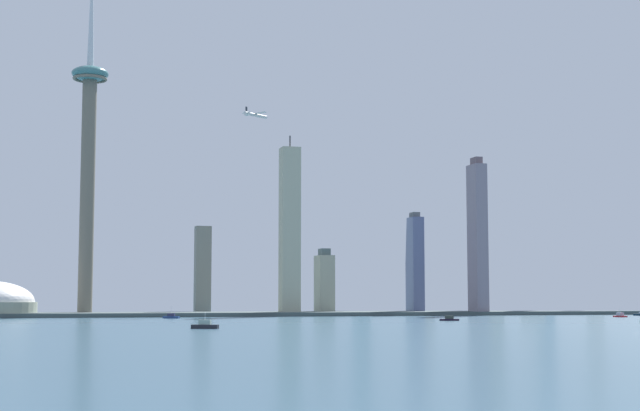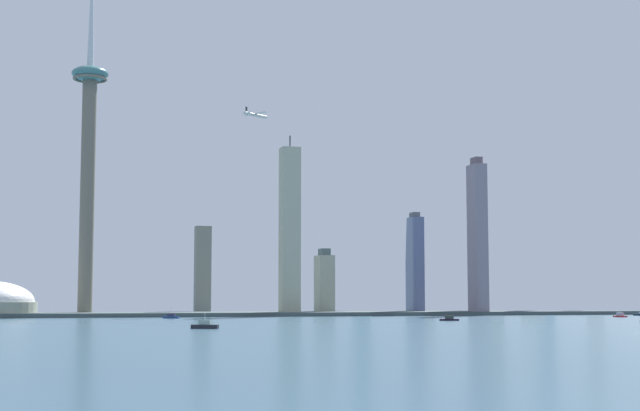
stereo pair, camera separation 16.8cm
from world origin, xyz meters
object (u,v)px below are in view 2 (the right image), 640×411
at_px(skyscraper_5, 532,292).
at_px(boat_1, 449,319).
at_px(skyscraper_2, 415,265).
at_px(skyscraper_1, 424,286).
at_px(boat_4, 205,325).
at_px(skyscraper_8, 324,284).
at_px(skyscraper_0, 489,238).
at_px(boat_2, 171,316).
at_px(skyscraper_7, 544,248).
at_px(skyscraper_9, 478,238).
at_px(boat_5, 620,315).
at_px(skyscraper_10, 594,252).
at_px(airplane, 256,115).
at_px(skyscraper_6, 203,270).
at_px(skyscraper_4, 361,236).
at_px(skyscraper_3, 290,231).
at_px(observation_tower, 89,142).

bearing_deg(skyscraper_5, boat_1, -128.70).
bearing_deg(skyscraper_2, skyscraper_1, 61.33).
height_order(skyscraper_2, boat_4, skyscraper_2).
bearing_deg(skyscraper_8, skyscraper_0, 9.98).
height_order(skyscraper_1, boat_2, skyscraper_1).
xyz_separation_m(skyscraper_1, boat_4, (-315.02, -453.18, -28.33)).
height_order(skyscraper_7, skyscraper_9, skyscraper_9).
bearing_deg(boat_5, skyscraper_10, -24.09).
relative_size(skyscraper_0, boat_1, 10.42).
height_order(skyscraper_8, airplane, airplane).
height_order(skyscraper_10, boat_2, skyscraper_10).
bearing_deg(skyscraper_6, skyscraper_10, 1.69).
height_order(skyscraper_8, skyscraper_9, skyscraper_9).
bearing_deg(skyscraper_8, skyscraper_10, 8.39).
bearing_deg(skyscraper_4, skyscraper_6, -170.98).
distance_m(skyscraper_5, airplane, 354.32).
bearing_deg(skyscraper_0, skyscraper_3, -164.21).
distance_m(skyscraper_4, boat_5, 299.55).
height_order(skyscraper_6, boat_2, skyscraper_6).
distance_m(skyscraper_8, boat_2, 203.95).
xyz_separation_m(skyscraper_2, skyscraper_8, (-96.75, 1.96, -19.87)).
distance_m(skyscraper_5, skyscraper_10, 117.59).
bearing_deg(observation_tower, airplane, 4.71).
distance_m(skyscraper_1, skyscraper_7, 143.89).
relative_size(observation_tower, boat_4, 23.15).
relative_size(skyscraper_0, boat_4, 10.49).
distance_m(observation_tower, boat_1, 395.33).
bearing_deg(skyscraper_8, skyscraper_4, 47.09).
xyz_separation_m(skyscraper_2, skyscraper_9, (48.56, -47.97, 25.76)).
relative_size(skyscraper_2, skyscraper_5, 2.28).
height_order(skyscraper_5, boat_4, skyscraper_5).
bearing_deg(skyscraper_10, boat_4, -139.92).
xyz_separation_m(skyscraper_6, airplane, (48.47, -26.19, 157.03)).
relative_size(boat_2, airplane, 0.49).
distance_m(skyscraper_1, boat_5, 256.05).
relative_size(skyscraper_1, skyscraper_9, 0.41).
bearing_deg(skyscraper_2, skyscraper_6, 169.87).
xyz_separation_m(observation_tower, skyscraper_1, (368.50, 70.53, -134.53)).
bearing_deg(boat_5, skyscraper_7, -8.72).
height_order(skyscraper_2, boat_2, skyscraper_2).
bearing_deg(boat_5, airplane, 61.28).
xyz_separation_m(skyscraper_8, boat_5, (227.47, -169.74, -29.62)).
distance_m(skyscraper_3, skyscraper_4, 143.35).
xyz_separation_m(skyscraper_0, boat_2, (-364.79, -148.63, -80.67)).
distance_m(skyscraper_0, skyscraper_3, 251.99).
distance_m(observation_tower, boat_4, 419.29).
height_order(skyscraper_3, skyscraper_4, skyscraper_4).
bearing_deg(skyscraper_2, skyscraper_7, 13.97).
bearing_deg(skyscraper_9, skyscraper_6, 161.83).
bearing_deg(skyscraper_5, skyscraper_7, 43.08).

